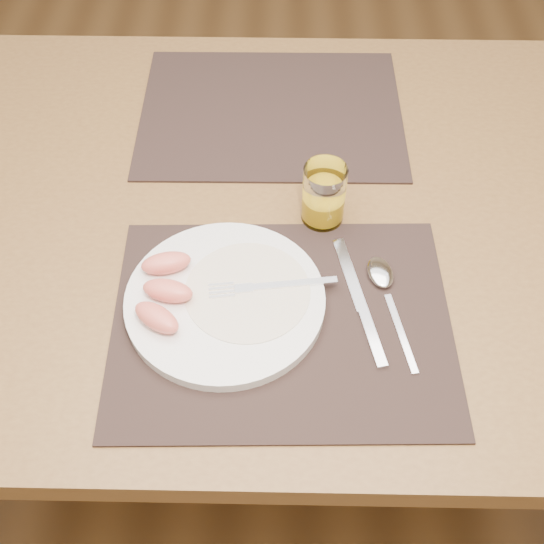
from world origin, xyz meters
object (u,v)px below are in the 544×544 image
Objects in this scene: table at (266,240)px; placemat_far at (271,112)px; placemat_near at (282,322)px; spoon at (383,281)px; knife at (363,310)px; fork at (262,287)px; plate at (225,300)px; juice_glass at (324,197)px.

placemat_far is at bearing 88.61° from table.
spoon is at bearing 25.37° from placemat_near.
spoon reaches higher than knife.
fork is at bearing 122.57° from placemat_near.
table is at bearing 97.18° from placemat_near.
placemat_near is 0.44m from placemat_far.
plate is 1.54× the size of fork.
juice_glass reaches higher than fork.
juice_glass is (0.08, -0.25, 0.04)m from placemat_far.
plate is (-0.08, 0.03, 0.01)m from placemat_near.
plate is (-0.05, -0.41, 0.01)m from placemat_far.
spoon is (0.22, 0.04, -0.00)m from plate.
juice_glass is (-0.08, 0.12, 0.04)m from spoon.
plate is at bearing -169.75° from spoon.
knife is (0.13, -0.42, 0.00)m from placemat_far.
table is 0.21m from fork.
placemat_far is at bearing 108.05° from juice_glass.
placemat_near is 1.67× the size of plate.
knife is at bearing -74.04° from juice_glass.
fork is 0.17m from juice_glass.
fork is at bearing 18.54° from plate.
placemat_near is 0.08m from plate.
plate is 1.24× the size of knife.
placemat_near is at bearing -170.76° from knife.
knife reaches higher than table.
juice_glass is (-0.05, 0.17, 0.04)m from knife.
knife is at bearing -10.75° from fork.
placemat_far is 0.40m from fork.
knife is at bearing -2.90° from plate.
placemat_far is 2.35× the size of spoon.
knife is (0.14, -0.03, -0.02)m from fork.
placemat_far is 1.67× the size of plate.
fork is (-0.00, -0.18, 0.11)m from table.
spoon is (0.17, -0.15, 0.09)m from table.
plate is 0.22m from juice_glass.
placemat_far is 0.44m from knife.
knife is at bearing -122.69° from spoon.
placemat_near is at bearing -107.09° from juice_glass.
placemat_far is at bearing 92.91° from placemat_near.
fork reaches higher than plate.
table is at bearing 89.98° from fork.
plate is (-0.05, -0.19, 0.10)m from table.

